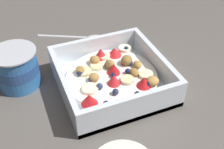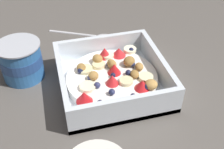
{
  "view_description": "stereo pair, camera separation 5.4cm",
  "coord_description": "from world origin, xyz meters",
  "views": [
    {
      "loc": [
        -0.4,
        0.15,
        0.38
      ],
      "look_at": [
        -0.02,
        -0.01,
        0.03
      ],
      "focal_mm": 44.58,
      "sensor_mm": 36.0,
      "label": 1
    },
    {
      "loc": [
        -0.42,
        0.1,
        0.38
      ],
      "look_at": [
        -0.02,
        -0.01,
        0.03
      ],
      "focal_mm": 44.58,
      "sensor_mm": 36.0,
      "label": 2
    }
  ],
  "objects": [
    {
      "name": "yogurt_cup",
      "position": [
        0.06,
        0.16,
        0.04
      ],
      "size": [
        0.09,
        0.09,
        0.08
      ],
      "color": "#3370B7",
      "rests_on": "ground"
    },
    {
      "name": "spoon",
      "position": [
        0.17,
        -0.01,
        0.0
      ],
      "size": [
        0.1,
        0.16,
        0.01
      ],
      "color": "silver",
      "rests_on": "ground"
    },
    {
      "name": "fruit_bowl",
      "position": [
        -0.02,
        -0.01,
        0.02
      ],
      "size": [
        0.2,
        0.2,
        0.06
      ],
      "color": "white",
      "rests_on": "ground"
    },
    {
      "name": "ground_plane",
      "position": [
        0.0,
        0.0,
        0.0
      ],
      "size": [
        2.4,
        2.4,
        0.0
      ],
      "primitive_type": "plane",
      "color": "#56514C"
    }
  ]
}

